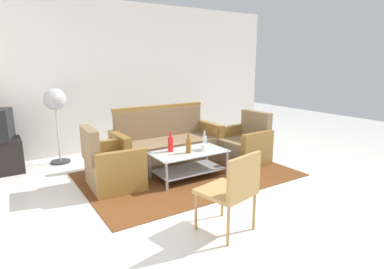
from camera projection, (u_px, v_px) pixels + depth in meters
name	position (u px, v px, depth m)	size (l,w,h in m)	color
ground_plane	(228.00, 194.00, 4.16)	(14.00, 14.00, 0.00)	silver
wall_back	(133.00, 76.00, 6.35)	(6.52, 0.12, 2.80)	silver
rug	(188.00, 174.00, 4.87)	(3.09, 2.06, 0.01)	brown
couch	(167.00, 146.00, 5.31)	(1.80, 0.74, 0.96)	#7F6647
armchair_left	(112.00, 167.00, 4.32)	(0.74, 0.79, 0.85)	#7F6647
armchair_right	(244.00, 146.00, 5.40)	(0.75, 0.81, 0.85)	#7F6647
coffee_table	(189.00, 161.00, 4.67)	(1.10, 0.60, 0.40)	silver
bottle_brown	(188.00, 146.00, 4.55)	(0.07, 0.07, 0.28)	brown
bottle_clear	(204.00, 142.00, 4.75)	(0.06, 0.06, 0.28)	silver
bottle_red	(171.00, 144.00, 4.62)	(0.08, 0.08, 0.30)	red
cup	(204.00, 147.00, 4.67)	(0.08, 0.08, 0.10)	silver
pedestal_fan	(55.00, 104.00, 5.23)	(0.36, 0.36, 1.27)	#2D2D33
wicker_chair	(233.00, 187.00, 3.11)	(0.57, 0.57, 0.84)	#AD844C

